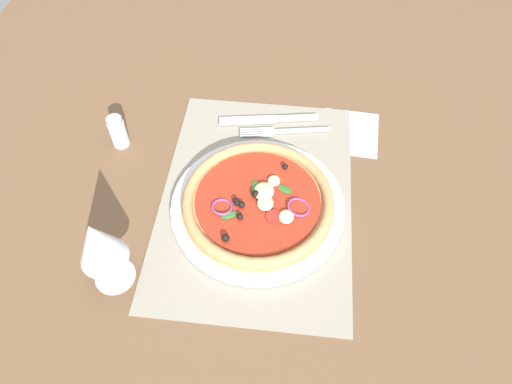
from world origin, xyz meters
The scene contains 9 objects.
ground_plane centered at (0.00, 0.00, -1.20)cm, with size 190.00×140.00×2.40cm, color brown.
placemat centered at (0.00, 0.00, 0.20)cm, with size 47.82×33.46×0.40cm, color gray.
plate centered at (-2.68, -0.52, 1.03)cm, with size 29.96×29.96×1.25cm, color white.
pizza centered at (-2.69, -0.55, 2.73)cm, with size 26.08×26.08×2.65cm.
fork centered at (15.98, -2.93, 0.62)cm, with size 4.51×18.00×0.44cm.
knife centered at (19.00, -0.22, 0.65)cm, with size 4.95×20.00×0.62cm.
wine_glass centered at (-17.80, 20.54, 10.05)cm, with size 7.20×7.20×14.90cm.
napkin centered at (17.70, -16.77, 0.18)cm, with size 12.00×10.80×0.36cm, color white.
pepper_shaker centered at (9.97, 27.47, 3.25)cm, with size 3.20×3.20×6.70cm.
Camera 1 is at (-47.98, -5.17, 67.16)cm, focal length 32.60 mm.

